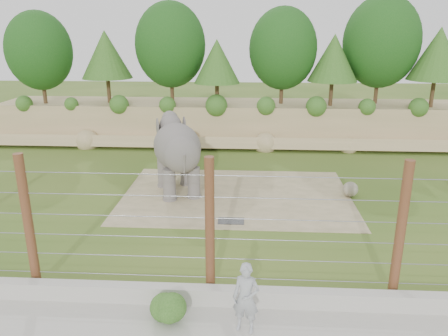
# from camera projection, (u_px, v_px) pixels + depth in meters

# --- Properties ---
(ground) EXTENTS (90.00, 90.00, 0.00)m
(ground) POSITION_uv_depth(u_px,v_px,m) (221.00, 224.00, 16.56)
(ground) COLOR #375B1A
(ground) RESTS_ON ground
(back_embankment) EXTENTS (30.00, 5.52, 8.77)m
(back_embankment) POSITION_uv_depth(u_px,v_px,m) (243.00, 80.00, 27.35)
(back_embankment) COLOR tan
(back_embankment) RESTS_ON ground
(dirt_patch) EXTENTS (10.00, 7.00, 0.02)m
(dirt_patch) POSITION_uv_depth(u_px,v_px,m) (237.00, 195.00, 19.38)
(dirt_patch) COLOR #8E825B
(dirt_patch) RESTS_ON ground
(drain_grate) EXTENTS (1.00, 0.60, 0.03)m
(drain_grate) POSITION_uv_depth(u_px,v_px,m) (231.00, 221.00, 16.76)
(drain_grate) COLOR #262628
(drain_grate) RESTS_ON dirt_patch
(elephant) EXTENTS (2.97, 4.42, 3.30)m
(elephant) POSITION_uv_depth(u_px,v_px,m) (177.00, 157.00, 19.31)
(elephant) COLOR slate
(elephant) RESTS_ON ground
(stone_ball) EXTENTS (0.66, 0.66, 0.66)m
(stone_ball) POSITION_uv_depth(u_px,v_px,m) (350.00, 189.00, 19.15)
(stone_ball) COLOR gray
(stone_ball) RESTS_ON dirt_patch
(retaining_wall) EXTENTS (26.00, 0.35, 0.50)m
(retaining_wall) POSITION_uv_depth(u_px,v_px,m) (209.00, 295.00, 11.74)
(retaining_wall) COLOR beige
(retaining_wall) RESTS_ON ground
(barrier_fence) EXTENTS (20.26, 0.26, 4.00)m
(barrier_fence) POSITION_uv_depth(u_px,v_px,m) (210.00, 228.00, 11.67)
(barrier_fence) COLOR #56351B
(barrier_fence) RESTS_ON ground
(walkway_shrub) EXTENTS (0.76, 0.76, 0.76)m
(walkway_shrub) POSITION_uv_depth(u_px,v_px,m) (166.00, 308.00, 10.99)
(walkway_shrub) COLOR #2B5C1A
(walkway_shrub) RESTS_ON walkway
(zookeeper) EXTENTS (0.75, 0.58, 1.82)m
(zookeeper) POSITION_uv_depth(u_px,v_px,m) (246.00, 298.00, 10.50)
(zookeeper) COLOR #B9BEC3
(zookeeper) RESTS_ON walkway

